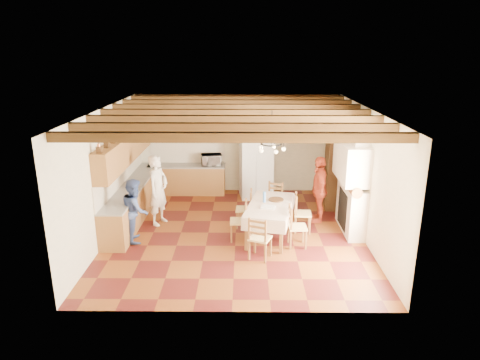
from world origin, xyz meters
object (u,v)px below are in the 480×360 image
dining_table (270,208)px  microwave (212,160)px  chair_left_near (239,220)px  refrigerator (256,167)px  chair_right_far (303,213)px  chair_left_far (244,208)px  person_woman_blue (135,210)px  person_man (158,190)px  chair_end_near (260,237)px  chair_end_far (273,201)px  person_woman_red (319,189)px  chair_right_near (298,226)px  hutch (335,164)px

dining_table → microwave: size_ratio=3.40×
microwave → chair_left_near: bearing=-86.5°
dining_table → microwave: microwave is taller
refrigerator → chair_left_near: refrigerator is taller
refrigerator → chair_left_near: size_ratio=1.92×
chair_right_far → chair_left_far: bearing=83.5°
person_woman_blue → microwave: 3.70m
person_man → person_woman_blue: person_man is taller
dining_table → refrigerator: bearing=95.0°
chair_end_near → person_woman_blue: (-2.83, 0.88, 0.26)m
chair_left_near → chair_right_far: 1.62m
chair_end_far → chair_end_near: bearing=-77.0°
person_man → person_woman_blue: bearing=-176.8°
chair_left_near → chair_right_far: bearing=106.5°
microwave → person_woman_blue: bearing=-125.2°
dining_table → chair_right_far: bearing=20.8°
dining_table → chair_left_far: size_ratio=2.11×
chair_left_near → person_woman_red: person_woman_red is taller
chair_end_far → microwave: (-1.75, 2.03, 0.58)m
chair_right_near → chair_end_far: bearing=13.2°
dining_table → chair_right_near: 0.82m
hutch → person_woman_blue: 5.63m
refrigerator → chair_end_near: bearing=-98.0°
microwave → person_man: bearing=-127.2°
person_man → chair_left_far: bearing=-72.6°
dining_table → chair_end_near: bearing=-103.5°
dining_table → chair_right_far: size_ratio=2.11×
chair_end_near → chair_right_far: bearing=-105.0°
chair_end_near → chair_end_far: 2.25m
person_woman_red → chair_end_near: bearing=-35.8°
chair_left_far → person_woman_blue: person_woman_blue is taller
chair_left_far → chair_end_near: (0.34, -1.69, 0.00)m
dining_table → chair_left_near: bearing=-166.3°
chair_end_far → chair_left_near: bearing=-100.6°
chair_end_far → chair_left_far: bearing=-121.4°
chair_right_near → microwave: size_ratio=1.61×
refrigerator → chair_left_near: (-0.47, -3.05, -0.44)m
chair_right_near → chair_end_near: (-0.86, -0.59, 0.00)m
chair_end_far → person_woman_blue: bearing=-134.0°
person_man → chair_end_near: bearing=-104.6°
dining_table → chair_left_near: size_ratio=2.11×
refrigerator → hutch: (2.20, -0.63, 0.26)m
hutch → chair_left_near: 3.67m
chair_end_near → chair_right_near: bearing=-122.9°
person_woman_blue → chair_left_near: bearing=-102.3°
person_man → dining_table: bearing=-83.4°
chair_end_far → person_woman_red: size_ratio=0.56×
refrigerator → person_woman_red: bearing=-58.3°
chair_end_near → person_woman_blue: person_woman_blue is taller
refrigerator → person_woman_blue: bearing=-140.5°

